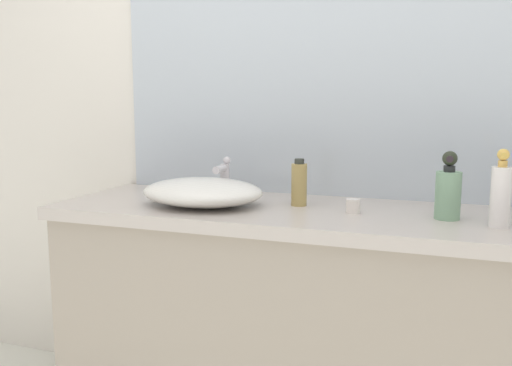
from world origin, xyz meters
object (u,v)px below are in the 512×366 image
at_px(soap_dispenser, 448,191).
at_px(candle_jar, 353,206).
at_px(lotion_bottle, 299,184).
at_px(spray_can, 501,194).
at_px(sink_basin, 203,192).

height_order(soap_dispenser, candle_jar, soap_dispenser).
distance_m(lotion_bottle, spray_can, 0.62).
bearing_deg(soap_dispenser, lotion_bottle, 173.25).
height_order(sink_basin, candle_jar, sink_basin).
bearing_deg(spray_can, candle_jar, 171.78).
bearing_deg(soap_dispenser, sink_basin, -176.08).
height_order(soap_dispenser, spray_can, spray_can).
bearing_deg(sink_basin, spray_can, -0.68).
relative_size(sink_basin, soap_dispenser, 2.03).
bearing_deg(spray_can, soap_dispenser, 155.02).
xyz_separation_m(sink_basin, soap_dispenser, (0.78, 0.05, 0.04)).
distance_m(soap_dispenser, lotion_bottle, 0.48).
bearing_deg(spray_can, sink_basin, 179.32).
relative_size(soap_dispenser, candle_jar, 4.53).
xyz_separation_m(sink_basin, spray_can, (0.92, -0.01, 0.05)).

